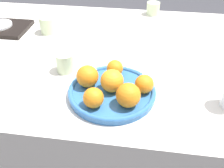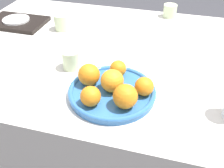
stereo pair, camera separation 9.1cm
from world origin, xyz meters
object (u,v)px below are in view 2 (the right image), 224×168
(orange_4, at_px, (91,96))
(orange_5, at_px, (144,86))
(cup_1, at_px, (170,11))
(orange_1, at_px, (112,81))
(cup_2, at_px, (62,22))
(orange_0, at_px, (125,96))
(orange_3, at_px, (118,68))
(side_plate, at_px, (16,20))
(cup_0, at_px, (71,60))
(orange_2, at_px, (89,75))
(fruit_platter, at_px, (112,92))
(serving_tray, at_px, (17,22))

(orange_4, relative_size, orange_5, 1.03)
(cup_1, bearing_deg, orange_5, -91.26)
(orange_1, xyz_separation_m, cup_2, (-0.39, 0.46, -0.02))
(orange_0, bearing_deg, orange_3, 111.80)
(orange_3, distance_m, side_plate, 0.75)
(side_plate, bearing_deg, cup_2, 1.16)
(orange_1, height_order, cup_2, orange_1)
(cup_0, bearing_deg, side_plate, 144.48)
(orange_2, bearing_deg, orange_1, -9.62)
(fruit_platter, bearing_deg, orange_5, 5.68)
(orange_5, bearing_deg, cup_2, 138.30)
(orange_0, xyz_separation_m, orange_2, (-0.15, 0.09, -0.00))
(orange_0, xyz_separation_m, orange_4, (-0.11, -0.02, -0.01))
(orange_2, distance_m, orange_4, 0.12)
(fruit_platter, height_order, cup_0, cup_0)
(orange_4, height_order, orange_5, orange_4)
(orange_3, relative_size, orange_4, 0.92)
(orange_1, height_order, serving_tray, orange_1)
(orange_2, distance_m, side_plate, 0.72)
(cup_2, bearing_deg, orange_1, -49.28)
(cup_1, bearing_deg, orange_0, -94.41)
(cup_1, bearing_deg, orange_3, -100.90)
(cup_2, bearing_deg, orange_3, -42.90)
(side_plate, bearing_deg, orange_0, -35.62)
(fruit_platter, relative_size, orange_4, 4.58)
(orange_5, bearing_deg, orange_0, -121.73)
(serving_tray, xyz_separation_m, cup_2, (0.27, 0.01, 0.03))
(orange_5, relative_size, side_plate, 0.47)
(orange_3, bearing_deg, cup_0, 171.59)
(orange_1, bearing_deg, serving_tray, 145.86)
(orange_0, bearing_deg, cup_2, 130.85)
(fruit_platter, bearing_deg, orange_1, 96.17)
(orange_2, distance_m, cup_1, 0.79)
(orange_1, bearing_deg, orange_4, -117.21)
(orange_2, bearing_deg, cup_2, 124.43)
(cup_0, distance_m, cup_2, 0.38)
(fruit_platter, bearing_deg, cup_2, 130.52)
(orange_3, distance_m, serving_tray, 0.75)
(fruit_platter, relative_size, cup_2, 3.72)
(orange_1, bearing_deg, orange_3, 91.75)
(orange_3, relative_size, cup_0, 0.81)
(side_plate, bearing_deg, fruit_platter, -34.35)
(orange_2, relative_size, side_plate, 0.56)
(orange_0, distance_m, orange_4, 0.11)
(side_plate, distance_m, cup_0, 0.56)
(orange_0, height_order, cup_0, orange_0)
(orange_2, height_order, orange_3, orange_2)
(orange_2, bearing_deg, fruit_platter, -11.85)
(fruit_platter, distance_m, side_plate, 0.81)
(orange_4, relative_size, side_plate, 0.48)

